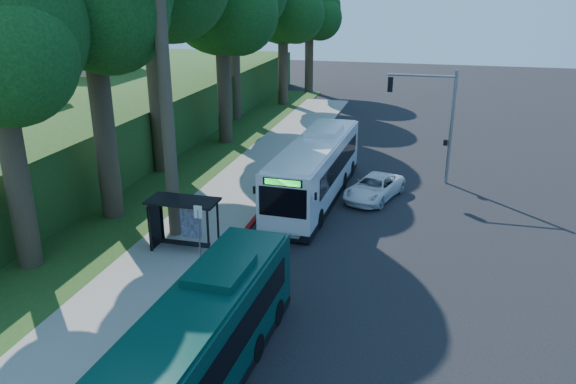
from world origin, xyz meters
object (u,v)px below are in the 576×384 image
(bus_shelter, at_px, (180,213))
(pickup, at_px, (374,188))
(teal_bus, at_px, (199,345))
(white_bus, at_px, (316,168))

(bus_shelter, xyz_separation_m, pickup, (7.96, 8.97, -1.14))
(bus_shelter, distance_m, pickup, 12.05)
(bus_shelter, bearing_deg, teal_bus, -62.46)
(white_bus, height_order, pickup, white_bus)
(bus_shelter, xyz_separation_m, teal_bus, (4.66, -8.94, -0.17))
(white_bus, bearing_deg, pickup, 16.21)
(bus_shelter, relative_size, teal_bus, 0.28)
(teal_bus, relative_size, pickup, 2.37)
(bus_shelter, height_order, pickup, bus_shelter)
(bus_shelter, relative_size, pickup, 0.67)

